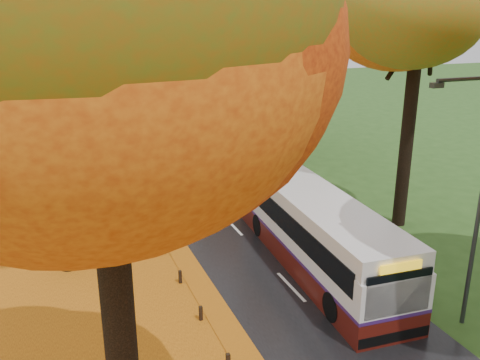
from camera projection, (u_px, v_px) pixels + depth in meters
road at (192, 183)px, 30.14m from camera, size 6.50×90.00×0.04m
centre_line at (192, 183)px, 30.13m from camera, size 0.12×90.00×0.01m
leaf_verge at (29, 203)px, 27.03m from camera, size 12.00×90.00×0.02m
leaf_drift at (141, 189)px, 29.08m from camera, size 0.90×90.00×0.01m
trees_left at (43, 15)px, 26.53m from camera, size 9.20×74.00×13.88m
trees_right at (291, 12)px, 31.32m from camera, size 9.30×74.20×13.96m
streetlamp_near at (477, 187)px, 14.99m from camera, size 2.45×0.18×8.00m
streetlamp_mid at (225, 89)px, 34.47m from camera, size 2.45×0.18×8.00m
streetlamp_far at (156, 62)px, 53.96m from camera, size 2.45×0.18×8.00m
bus at (316, 229)px, 19.82m from camera, size 3.18×11.15×2.90m
car_white at (123, 136)px, 38.64m from camera, size 2.81×4.37×1.39m
car_silver at (115, 126)px, 42.25m from camera, size 2.66×4.55×1.42m
car_dark at (102, 107)px, 50.67m from camera, size 2.05×4.78×1.37m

